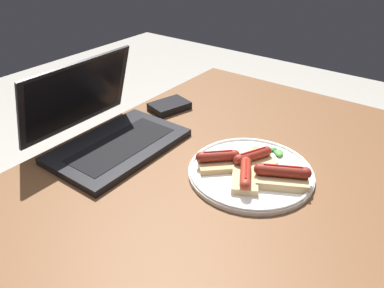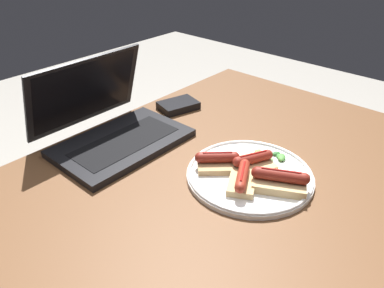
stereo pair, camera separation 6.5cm
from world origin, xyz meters
TOP-DOWN VIEW (x-y plane):
  - desk at (0.00, 0.00)m, footprint 1.30×0.86m
  - laptop at (0.00, 0.33)m, footprint 0.34×0.28m
  - plate at (0.10, -0.04)m, footprint 0.29×0.29m
  - sausage_toast_left at (0.08, 0.04)m, footprint 0.12×0.12m
  - sausage_toast_middle at (0.05, -0.05)m, footprint 0.11×0.09m
  - sausage_toast_right at (0.13, -0.03)m, footprint 0.12×0.11m
  - sausage_toast_extra at (0.10, -0.11)m, footprint 0.11×0.13m
  - salad_pile at (0.19, -0.04)m, footprint 0.06×0.08m
  - external_drive at (0.26, 0.33)m, footprint 0.13×0.11m

SIDE VIEW (x-z plane):
  - desk at x=0.00m, z-range 0.29..1.04m
  - plate at x=0.10m, z-range 0.75..0.77m
  - external_drive at x=0.26m, z-range 0.75..0.77m
  - salad_pile at x=0.19m, z-range 0.76..0.77m
  - sausage_toast_right at x=0.13m, z-range 0.75..0.79m
  - sausage_toast_left at x=0.08m, z-range 0.75..0.80m
  - sausage_toast_middle at x=0.05m, z-range 0.76..0.80m
  - sausage_toast_extra at x=0.10m, z-range 0.75..0.80m
  - laptop at x=0.00m, z-range 0.68..0.89m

